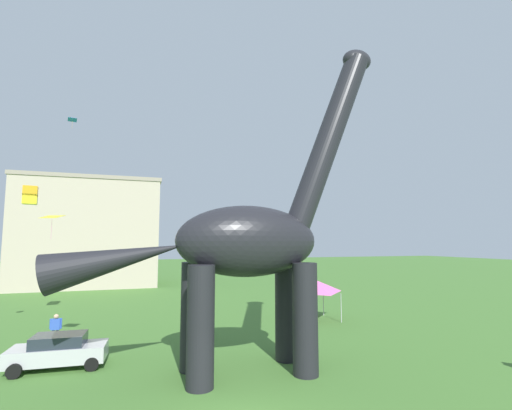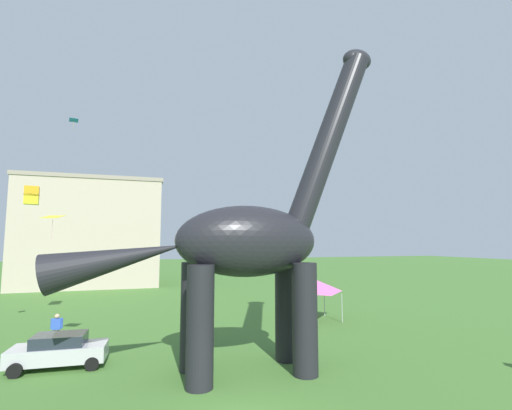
% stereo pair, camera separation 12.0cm
% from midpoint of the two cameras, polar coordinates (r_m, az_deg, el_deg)
% --- Properties ---
extents(dinosaur_sculpture, '(15.76, 3.34, 16.47)m').
position_cam_midpoint_polar(dinosaur_sculpture, '(17.06, -1.35, -5.71)').
color(dinosaur_sculpture, black).
rests_on(dinosaur_sculpture, ground_plane).
extents(parked_sedan_left, '(4.29, 2.03, 1.55)m').
position_cam_midpoint_polar(parked_sedan_left, '(20.65, -28.47, -19.49)').
color(parked_sedan_left, '#B7B7BC').
rests_on(parked_sedan_left, ground_plane).
extents(person_watching_child, '(0.65, 0.29, 1.74)m').
position_cam_midpoint_polar(person_watching_child, '(24.99, -28.81, -16.37)').
color(person_watching_child, '#6B6056').
rests_on(person_watching_child, ground_plane).
extents(festival_canopy_tent, '(3.15, 3.15, 3.00)m').
position_cam_midpoint_polar(festival_canopy_tent, '(28.88, 9.69, -12.50)').
color(festival_canopy_tent, '#B2B2B7').
rests_on(festival_canopy_tent, ground_plane).
extents(kite_mid_right, '(1.24, 1.11, 1.27)m').
position_cam_midpoint_polar(kite_mid_right, '(21.68, -29.26, -1.66)').
color(kite_mid_right, yellow).
extents(kite_mid_left, '(0.81, 0.65, 0.93)m').
position_cam_midpoint_polar(kite_mid_left, '(36.44, -26.73, 11.86)').
color(kite_mid_left, '#287AE5').
extents(kite_drifting, '(1.06, 1.06, 1.31)m').
position_cam_midpoint_polar(kite_drifting, '(31.09, -31.80, 1.29)').
color(kite_drifting, orange).
extents(background_building_block, '(18.07, 10.81, 14.52)m').
position_cam_midpoint_polar(background_building_block, '(55.14, -24.32, -3.97)').
color(background_building_block, '#B7A893').
rests_on(background_building_block, ground_plane).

